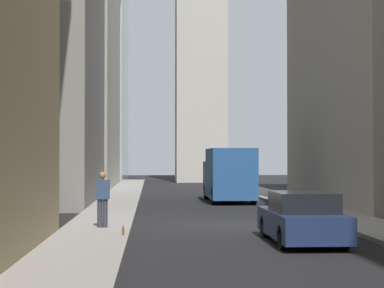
% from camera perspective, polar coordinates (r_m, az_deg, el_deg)
% --- Properties ---
extents(ground_plane, '(135.00, 135.00, 0.00)m').
position_cam_1_polar(ground_plane, '(23.75, 3.20, -6.87)').
color(ground_plane, black).
extents(sidewalk_right, '(90.00, 2.20, 0.14)m').
position_cam_1_polar(sidewalk_right, '(23.64, -7.78, -6.72)').
color(sidewalk_right, gray).
rests_on(sidewalk_right, ground_plane).
extents(sidewalk_left, '(90.00, 2.20, 0.14)m').
position_cam_1_polar(sidewalk_left, '(24.67, 13.70, -6.46)').
color(sidewalk_left, gray).
rests_on(sidewalk_left, ground_plane).
extents(building_right_far, '(17.35, 10.50, 26.97)m').
position_cam_1_polar(building_right_far, '(53.81, -12.02, 10.79)').
color(building_right_far, '#A8A091').
rests_on(building_right_far, ground_plane).
extents(delivery_truck, '(6.46, 2.25, 2.84)m').
position_cam_1_polar(delivery_truck, '(35.98, 3.13, -2.61)').
color(delivery_truck, '#285699').
rests_on(delivery_truck, ground_plane).
extents(sedan_navy, '(4.30, 1.78, 1.42)m').
position_cam_1_polar(sedan_navy, '(18.72, 9.39, -6.34)').
color(sedan_navy, navy).
rests_on(sedan_navy, ground_plane).
extents(pedestrian, '(0.26, 0.44, 1.77)m').
position_cam_1_polar(pedestrian, '(21.45, -7.66, -4.51)').
color(pedestrian, '#33333D').
rests_on(pedestrian, sidewalk_right).
extents(discarded_bottle, '(0.07, 0.07, 0.27)m').
position_cam_1_polar(discarded_bottle, '(19.33, -5.91, -7.43)').
color(discarded_bottle, brown).
rests_on(discarded_bottle, sidewalk_right).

